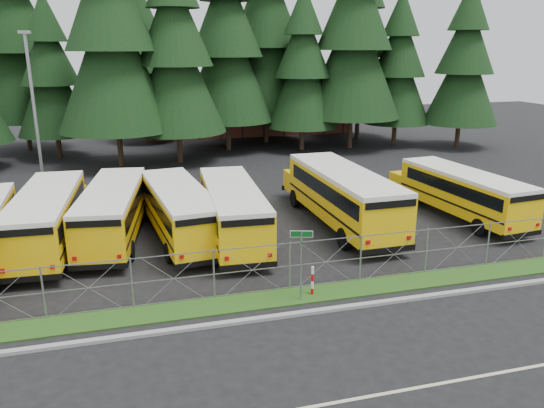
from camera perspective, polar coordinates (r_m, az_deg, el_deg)
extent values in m
plane|color=black|center=(22.44, 3.62, -7.77)|extent=(120.00, 120.00, 0.00)
cube|color=gray|center=(19.80, 6.56, -11.16)|extent=(50.00, 0.25, 0.12)
cube|color=#204B15|center=(20.98, 5.13, -9.53)|extent=(50.00, 1.40, 0.06)
cube|color=beige|center=(16.08, 13.34, -19.01)|extent=(50.00, 0.12, 0.01)
cube|color=maroon|center=(60.97, -3.18, 10.71)|extent=(22.00, 10.00, 6.00)
cylinder|color=gray|center=(19.84, 3.14, -6.72)|extent=(0.06, 0.06, 2.80)
cube|color=#0C541A|center=(19.37, 3.20, -3.25)|extent=(0.77, 0.26, 0.22)
cube|color=white|center=(19.37, 3.20, -3.25)|extent=(0.81, 0.26, 0.26)
cube|color=#0C541A|center=(19.45, 3.19, -3.91)|extent=(0.18, 0.53, 0.18)
cylinder|color=#B20C0C|center=(20.60, 4.37, -8.27)|extent=(0.11, 0.11, 1.20)
cylinder|color=gray|center=(36.17, -24.10, 8.44)|extent=(0.20, 0.20, 10.00)
cube|color=gray|center=(35.93, -25.08, 16.41)|extent=(0.70, 0.35, 0.18)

